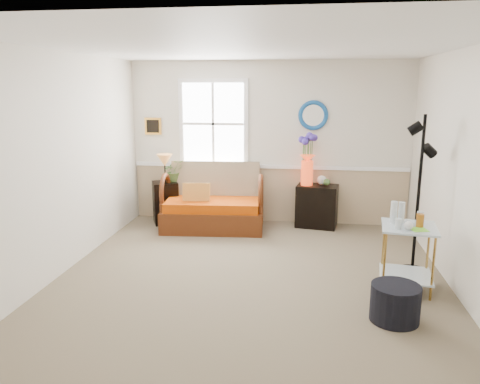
# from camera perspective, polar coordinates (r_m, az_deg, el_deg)

# --- Properties ---
(floor) EXTENTS (4.50, 5.00, 0.01)m
(floor) POSITION_cam_1_polar(r_m,az_deg,el_deg) (5.53, 1.19, -10.64)
(floor) COLOR #786750
(floor) RESTS_ON ground
(ceiling) EXTENTS (4.50, 5.00, 0.01)m
(ceiling) POSITION_cam_1_polar(r_m,az_deg,el_deg) (5.09, 1.34, 17.32)
(ceiling) COLOR white
(ceiling) RESTS_ON walls
(walls) EXTENTS (4.51, 5.01, 2.60)m
(walls) POSITION_cam_1_polar(r_m,az_deg,el_deg) (5.15, 1.26, 2.75)
(walls) COLOR silver
(walls) RESTS_ON floor
(wainscot) EXTENTS (4.46, 0.02, 0.90)m
(wainscot) POSITION_cam_1_polar(r_m,az_deg,el_deg) (7.74, 3.40, -0.29)
(wainscot) COLOR tan
(wainscot) RESTS_ON walls
(chair_rail) EXTENTS (4.46, 0.04, 0.06)m
(chair_rail) POSITION_cam_1_polar(r_m,az_deg,el_deg) (7.64, 3.44, 3.13)
(chair_rail) COLOR white
(chair_rail) RESTS_ON walls
(window) EXTENTS (1.14, 0.06, 1.44)m
(window) POSITION_cam_1_polar(r_m,az_deg,el_deg) (7.68, -3.27, 8.30)
(window) COLOR white
(window) RESTS_ON walls
(picture) EXTENTS (0.28, 0.03, 0.28)m
(picture) POSITION_cam_1_polar(r_m,az_deg,el_deg) (7.95, -10.55, 7.90)
(picture) COLOR gold
(picture) RESTS_ON walls
(mirror) EXTENTS (0.47, 0.07, 0.47)m
(mirror) POSITION_cam_1_polar(r_m,az_deg,el_deg) (7.53, 8.92, 9.22)
(mirror) COLOR #155FA8
(mirror) RESTS_ON walls
(loveseat) EXTENTS (1.62, 0.99, 1.02)m
(loveseat) POSITION_cam_1_polar(r_m,az_deg,el_deg) (7.30, -3.31, -0.63)
(loveseat) COLOR #4F230C
(loveseat) RESTS_ON floor
(throw_pillow) EXTENTS (0.42, 0.14, 0.42)m
(throw_pillow) POSITION_cam_1_polar(r_m,az_deg,el_deg) (7.22, -5.34, -0.54)
(throw_pillow) COLOR #C15B24
(throw_pillow) RESTS_ON loveseat
(lamp_stand) EXTENTS (0.51, 0.51, 0.68)m
(lamp_stand) POSITION_cam_1_polar(r_m,az_deg,el_deg) (7.74, -9.06, -1.27)
(lamp_stand) COLOR black
(lamp_stand) RESTS_ON floor
(table_lamp) EXTENTS (0.34, 0.34, 0.45)m
(table_lamp) POSITION_cam_1_polar(r_m,az_deg,el_deg) (7.62, -9.14, 2.88)
(table_lamp) COLOR #D1803B
(table_lamp) RESTS_ON lamp_stand
(potted_plant) EXTENTS (0.46, 0.47, 0.28)m
(potted_plant) POSITION_cam_1_polar(r_m,az_deg,el_deg) (7.67, -8.05, 2.30)
(potted_plant) COLOR #446B33
(potted_plant) RESTS_ON lamp_stand
(cabinet) EXTENTS (0.69, 0.50, 0.67)m
(cabinet) POSITION_cam_1_polar(r_m,az_deg,el_deg) (7.53, 9.35, -1.69)
(cabinet) COLOR black
(cabinet) RESTS_ON floor
(flower_vase) EXTENTS (0.25, 0.25, 0.80)m
(flower_vase) POSITION_cam_1_polar(r_m,az_deg,el_deg) (7.38, 8.21, 3.89)
(flower_vase) COLOR #EB3E17
(flower_vase) RESTS_ON cabinet
(side_table) EXTENTS (0.64, 0.64, 0.72)m
(side_table) POSITION_cam_1_polar(r_m,az_deg,el_deg) (5.48, 19.66, -7.56)
(side_table) COLOR #A57C37
(side_table) RESTS_ON floor
(tabletop_items) EXTENTS (0.50, 0.50, 0.25)m
(tabletop_items) POSITION_cam_1_polar(r_m,az_deg,el_deg) (5.35, 19.90, -2.63)
(tabletop_items) COLOR silver
(tabletop_items) RESTS_ON side_table
(floor_lamp) EXTENTS (0.29, 0.29, 1.89)m
(floor_lamp) POSITION_cam_1_polar(r_m,az_deg,el_deg) (5.87, 20.92, -0.39)
(floor_lamp) COLOR black
(floor_lamp) RESTS_ON floor
(ottoman) EXTENTS (0.47, 0.47, 0.36)m
(ottoman) POSITION_cam_1_polar(r_m,az_deg,el_deg) (4.81, 18.38, -12.72)
(ottoman) COLOR black
(ottoman) RESTS_ON floor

